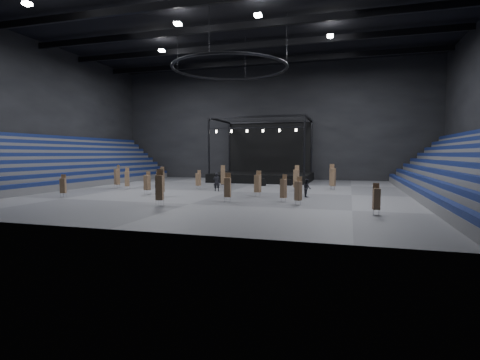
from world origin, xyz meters
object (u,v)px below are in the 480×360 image
(chair_stack_3, at_px, (127,178))
(chair_stack_6, at_px, (63,185))
(stage, at_px, (264,171))
(chair_stack_5, at_px, (298,190))
(chair_stack_2, at_px, (258,183))
(crew_member, at_px, (307,188))
(chair_stack_10, at_px, (228,187))
(chair_stack_4, at_px, (333,179))
(flight_case_left, at_px, (226,181))
(flight_case_right, at_px, (287,182))
(chair_stack_0, at_px, (161,181))
(chair_stack_15, at_px, (284,188))
(man_center, at_px, (217,182))
(chair_stack_7, at_px, (198,179))
(chair_stack_11, at_px, (376,198))
(chair_stack_12, at_px, (117,176))
(flight_case_mid, at_px, (260,182))
(chair_stack_1, at_px, (147,182))
(chair_stack_14, at_px, (332,176))
(chair_stack_9, at_px, (160,187))
(chair_stack_8, at_px, (296,178))
(chair_stack_13, at_px, (223,176))

(chair_stack_3, height_order, chair_stack_6, chair_stack_3)
(stage, relative_size, chair_stack_5, 6.20)
(chair_stack_2, relative_size, crew_member, 1.43)
(chair_stack_10, bearing_deg, chair_stack_4, 50.82)
(stage, bearing_deg, flight_case_left, -113.02)
(flight_case_right, height_order, chair_stack_0, chair_stack_0)
(chair_stack_0, height_order, chair_stack_10, chair_stack_0)
(stage, relative_size, chair_stack_15, 6.04)
(man_center, bearing_deg, chair_stack_5, 126.02)
(flight_case_left, xyz_separation_m, chair_stack_4, (13.79, -3.36, 0.83))
(chair_stack_7, bearing_deg, flight_case_right, 53.36)
(chair_stack_15, bearing_deg, stage, 131.38)
(chair_stack_11, bearing_deg, chair_stack_5, 139.67)
(chair_stack_3, height_order, chair_stack_4, chair_stack_3)
(chair_stack_12, height_order, man_center, chair_stack_12)
(chair_stack_5, relative_size, chair_stack_6, 1.07)
(chair_stack_5, height_order, chair_stack_6, chair_stack_5)
(stage, relative_size, chair_stack_4, 5.81)
(chair_stack_2, bearing_deg, stage, 114.91)
(flight_case_right, xyz_separation_m, chair_stack_12, (-18.63, -9.35, 1.00))
(chair_stack_0, bearing_deg, chair_stack_12, 165.94)
(flight_case_mid, distance_m, chair_stack_1, 15.45)
(flight_case_mid, height_order, chair_stack_5, chair_stack_5)
(chair_stack_11, bearing_deg, flight_case_right, 104.07)
(chair_stack_4, distance_m, chair_stack_14, 0.29)
(chair_stack_3, relative_size, chair_stack_12, 0.91)
(chair_stack_6, relative_size, chair_stack_9, 0.74)
(chair_stack_2, xyz_separation_m, chair_stack_6, (-17.32, -5.42, -0.17))
(flight_case_left, distance_m, chair_stack_4, 14.22)
(chair_stack_3, relative_size, chair_stack_15, 1.06)
(chair_stack_10, relative_size, crew_member, 1.42)
(stage, bearing_deg, chair_stack_6, -117.50)
(chair_stack_6, distance_m, man_center, 15.03)
(chair_stack_3, bearing_deg, flight_case_left, 26.33)
(chair_stack_1, bearing_deg, chair_stack_7, 77.57)
(chair_stack_9, xyz_separation_m, chair_stack_12, (-12.11, 12.07, -0.07))
(chair_stack_8, relative_size, chair_stack_9, 0.98)
(chair_stack_13, xyz_separation_m, man_center, (0.71, -4.15, -0.38))
(chair_stack_1, xyz_separation_m, man_center, (5.67, 4.75, -0.21))
(chair_stack_0, xyz_separation_m, chair_stack_3, (-7.24, 5.59, -0.20))
(flight_case_mid, relative_size, chair_stack_8, 0.49)
(chair_stack_0, height_order, chair_stack_2, chair_stack_0)
(chair_stack_5, xyz_separation_m, chair_stack_8, (-1.66, 10.96, 0.25))
(chair_stack_9, xyz_separation_m, chair_stack_13, (-0.32, 16.06, -0.09))
(chair_stack_5, height_order, chair_stack_13, chair_stack_13)
(chair_stack_3, xyz_separation_m, chair_stack_4, (22.46, 6.17, -0.01))
(chair_stack_7, height_order, chair_stack_11, chair_stack_7)
(chair_stack_12, height_order, chair_stack_15, chair_stack_12)
(chair_stack_13, distance_m, chair_stack_14, 12.68)
(flight_case_right, distance_m, chair_stack_0, 18.58)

